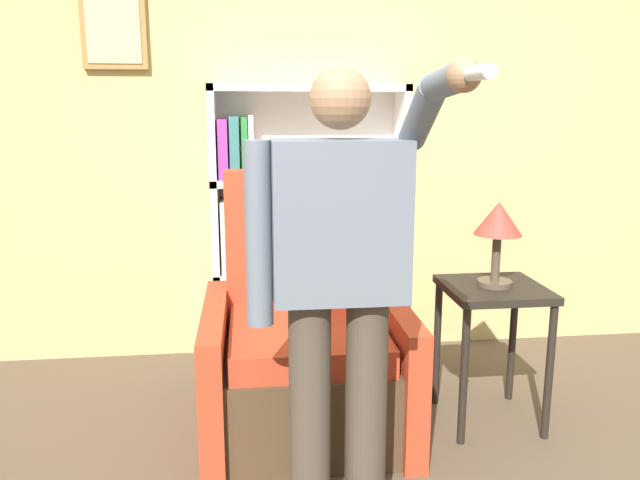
% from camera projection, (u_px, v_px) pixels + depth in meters
% --- Properties ---
extents(wall_back, '(8.00, 0.11, 2.80)m').
position_uv_depth(wall_back, '(343.00, 122.00, 3.70)').
color(wall_back, tan).
rests_on(wall_back, ground_plane).
extents(bookcase, '(1.12, 0.28, 1.61)m').
position_uv_depth(bookcase, '(290.00, 228.00, 3.64)').
color(bookcase, white).
rests_on(bookcase, ground_plane).
extents(armchair, '(0.93, 0.91, 1.19)m').
position_uv_depth(armchair, '(304.00, 350.00, 2.96)').
color(armchair, '#4C3823').
rests_on(armchair, ground_plane).
extents(person_standing, '(0.60, 0.78, 1.62)m').
position_uv_depth(person_standing, '(339.00, 274.00, 2.13)').
color(person_standing, '#473D33').
rests_on(person_standing, ground_plane).
extents(side_table, '(0.45, 0.45, 0.68)m').
position_uv_depth(side_table, '(493.00, 311.00, 2.93)').
color(side_table, black).
rests_on(side_table, ground_plane).
extents(table_lamp, '(0.22, 0.22, 0.39)m').
position_uv_depth(table_lamp, '(498.00, 225.00, 2.84)').
color(table_lamp, '#4C4233').
rests_on(table_lamp, side_table).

